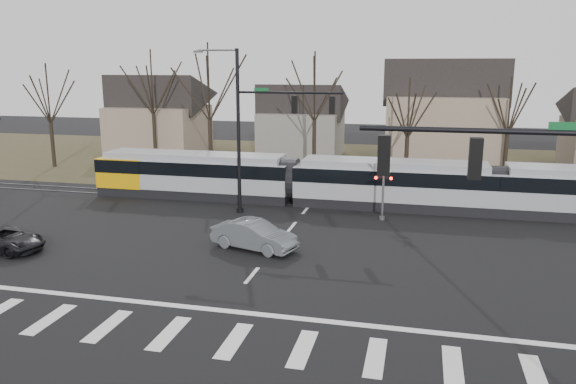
% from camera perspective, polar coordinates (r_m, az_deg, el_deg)
% --- Properties ---
extents(ground, '(140.00, 140.00, 0.00)m').
position_cam_1_polar(ground, '(23.68, -5.13, -10.14)').
color(ground, black).
extents(grass_verge, '(140.00, 28.00, 0.01)m').
position_cam_1_polar(grass_verge, '(53.92, 5.68, 2.86)').
color(grass_verge, '#38331E').
rests_on(grass_verge, ground).
extents(crosswalk, '(27.00, 2.60, 0.01)m').
position_cam_1_polar(crosswalk, '(20.29, -8.82, -14.33)').
color(crosswalk, silver).
rests_on(crosswalk, ground).
extents(stop_line, '(28.00, 0.35, 0.01)m').
position_cam_1_polar(stop_line, '(22.13, -6.64, -11.87)').
color(stop_line, silver).
rests_on(stop_line, ground).
extents(lane_dashes, '(0.18, 30.00, 0.01)m').
position_cam_1_polar(lane_dashes, '(38.44, 2.42, -1.10)').
color(lane_dashes, silver).
rests_on(lane_dashes, ground).
extents(rail_pair, '(90.00, 1.52, 0.06)m').
position_cam_1_polar(rail_pair, '(38.25, 2.36, -1.14)').
color(rail_pair, '#59595E').
rests_on(rail_pair, ground).
extents(tram, '(41.30, 3.07, 3.13)m').
position_cam_1_polar(tram, '(37.46, 10.34, 1.00)').
color(tram, gray).
rests_on(tram, ground).
extents(sedan, '(4.08, 5.37, 1.48)m').
position_cam_1_polar(sedan, '(28.72, -3.47, -4.40)').
color(sedan, slate).
rests_on(sedan, ground).
extents(suv, '(2.95, 4.79, 1.21)m').
position_cam_1_polar(suv, '(31.91, -26.96, -4.29)').
color(suv, black).
rests_on(suv, ground).
extents(signal_pole_near_right, '(6.72, 0.44, 8.00)m').
position_cam_1_polar(signal_pole_near_right, '(15.50, 24.28, -3.46)').
color(signal_pole_near_right, black).
rests_on(signal_pole_near_right, ground).
extents(signal_pole_far, '(9.28, 0.44, 10.20)m').
position_cam_1_polar(signal_pole_far, '(34.66, -2.55, 6.94)').
color(signal_pole_far, black).
rests_on(signal_pole_far, ground).
extents(rail_crossing_signal, '(1.08, 0.36, 4.00)m').
position_cam_1_polar(rail_crossing_signal, '(34.30, 9.64, 0.26)').
color(rail_crossing_signal, '#59595B').
rests_on(rail_crossing_signal, ground).
extents(tree_row, '(59.20, 7.20, 10.00)m').
position_cam_1_polar(tree_row, '(47.12, 7.24, 7.53)').
color(tree_row, black).
rests_on(tree_row, ground).
extents(house_a, '(9.72, 8.64, 8.60)m').
position_cam_1_polar(house_a, '(61.17, -13.03, 7.97)').
color(house_a, '#82705E').
rests_on(house_a, ground).
extents(house_b, '(8.64, 7.56, 7.65)m').
position_cam_1_polar(house_b, '(58.16, 1.38, 7.58)').
color(house_b, slate).
rests_on(house_b, ground).
extents(house_c, '(10.80, 8.64, 10.10)m').
position_cam_1_polar(house_c, '(53.84, 15.58, 8.05)').
color(house_c, '#82705E').
rests_on(house_c, ground).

